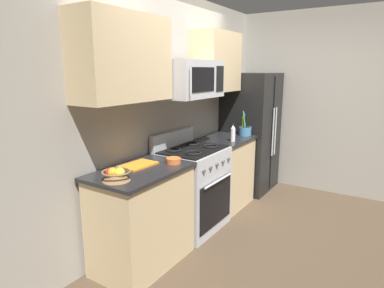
% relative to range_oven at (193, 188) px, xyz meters
% --- Properties ---
extents(ground_plane, '(16.00, 16.00, 0.00)m').
position_rel_range_oven_xyz_m(ground_plane, '(0.00, -0.60, -0.47)').
color(ground_plane, '#473828').
extents(wall_back, '(8.00, 0.10, 2.60)m').
position_rel_range_oven_xyz_m(wall_back, '(0.00, 0.36, 0.83)').
color(wall_back, '#9E998E').
rests_on(wall_back, ground).
extents(counter_left, '(0.94, 0.59, 0.91)m').
position_rel_range_oven_xyz_m(counter_left, '(-0.86, -0.00, -0.02)').
color(counter_left, tan).
rests_on(counter_left, ground).
extents(range_oven, '(0.76, 0.63, 1.09)m').
position_rel_range_oven_xyz_m(range_oven, '(0.00, 0.00, 0.00)').
color(range_oven, '#B2B5BA').
rests_on(range_oven, ground).
extents(counter_right, '(0.77, 0.59, 0.91)m').
position_rel_range_oven_xyz_m(counter_right, '(0.78, -0.00, -0.02)').
color(counter_right, tan).
rests_on(counter_right, ground).
extents(refrigerator, '(0.81, 0.70, 1.72)m').
position_rel_range_oven_xyz_m(refrigerator, '(1.58, -0.02, 0.39)').
color(refrigerator, black).
rests_on(refrigerator, ground).
extents(wall_right, '(0.10, 8.00, 2.60)m').
position_rel_range_oven_xyz_m(wall_right, '(2.09, -0.60, 0.83)').
color(wall_right, '#9E998E').
rests_on(wall_right, ground).
extents(microwave, '(0.77, 0.44, 0.39)m').
position_rel_range_oven_xyz_m(microwave, '(-0.00, 0.03, 1.20)').
color(microwave, '#B2B5BA').
extents(upper_cabinets_left, '(0.93, 0.34, 0.73)m').
position_rel_range_oven_xyz_m(upper_cabinets_left, '(-0.86, 0.14, 1.39)').
color(upper_cabinets_left, tan).
extents(upper_cabinets_right, '(0.76, 0.34, 0.73)m').
position_rel_range_oven_xyz_m(upper_cabinets_right, '(0.78, 0.14, 1.39)').
color(upper_cabinets_right, tan).
extents(utensil_crock, '(0.16, 0.16, 0.33)m').
position_rel_range_oven_xyz_m(utensil_crock, '(1.08, -0.15, 0.50)').
color(utensil_crock, teal).
rests_on(utensil_crock, counter_right).
extents(fruit_basket, '(0.23, 0.23, 0.11)m').
position_rel_range_oven_xyz_m(fruit_basket, '(-1.19, -0.04, 0.49)').
color(fruit_basket, brown).
rests_on(fruit_basket, counter_left).
extents(cutting_board, '(0.34, 0.23, 0.02)m').
position_rel_range_oven_xyz_m(cutting_board, '(-0.78, 0.09, 0.44)').
color(cutting_board, orange).
rests_on(cutting_board, counter_left).
extents(bottle_vinegar, '(0.06, 0.06, 0.22)m').
position_rel_range_oven_xyz_m(bottle_vinegar, '(0.65, -0.17, 0.54)').
color(bottle_vinegar, silver).
rests_on(bottle_vinegar, counter_right).
extents(prep_bowl, '(0.14, 0.14, 0.05)m').
position_rel_range_oven_xyz_m(prep_bowl, '(-0.54, -0.13, 0.46)').
color(prep_bowl, '#D1662D').
rests_on(prep_bowl, counter_left).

